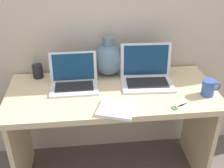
{
  "coord_description": "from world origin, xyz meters",
  "views": [
    {
      "loc": [
        -0.17,
        -1.58,
        1.73
      ],
      "look_at": [
        0.0,
        0.0,
        0.81
      ],
      "focal_mm": 44.83,
      "sensor_mm": 36.0,
      "label": 1
    }
  ],
  "objects_px": {
    "notebook_stack": "(116,109)",
    "pen_cup": "(38,71)",
    "green_vase": "(108,59)",
    "scissors": "(178,107)",
    "coffee_mug": "(209,88)",
    "laptop_right": "(147,72)",
    "laptop_left": "(74,78)"
  },
  "relations": [
    {
      "from": "green_vase",
      "to": "laptop_left",
      "type": "bearing_deg",
      "value": -149.21
    },
    {
      "from": "scissors",
      "to": "pen_cup",
      "type": "bearing_deg",
      "value": 151.95
    },
    {
      "from": "scissors",
      "to": "green_vase",
      "type": "bearing_deg",
      "value": 128.58
    },
    {
      "from": "laptop_left",
      "to": "laptop_right",
      "type": "xyz_separation_m",
      "value": [
        0.5,
        0.01,
        0.01
      ]
    },
    {
      "from": "laptop_left",
      "to": "coffee_mug",
      "type": "xyz_separation_m",
      "value": [
        0.86,
        -0.21,
        -0.01
      ]
    },
    {
      "from": "laptop_right",
      "to": "pen_cup",
      "type": "distance_m",
      "value": 0.78
    },
    {
      "from": "laptop_right",
      "to": "laptop_left",
      "type": "bearing_deg",
      "value": -179.0
    },
    {
      "from": "laptop_left",
      "to": "notebook_stack",
      "type": "height_order",
      "value": "laptop_left"
    },
    {
      "from": "laptop_left",
      "to": "laptop_right",
      "type": "distance_m",
      "value": 0.5
    },
    {
      "from": "green_vase",
      "to": "notebook_stack",
      "type": "distance_m",
      "value": 0.49
    },
    {
      "from": "laptop_left",
      "to": "coffee_mug",
      "type": "height_order",
      "value": "laptop_left"
    },
    {
      "from": "notebook_stack",
      "to": "pen_cup",
      "type": "height_order",
      "value": "pen_cup"
    },
    {
      "from": "green_vase",
      "to": "pen_cup",
      "type": "height_order",
      "value": "green_vase"
    },
    {
      "from": "green_vase",
      "to": "coffee_mug",
      "type": "relative_size",
      "value": 2.26
    },
    {
      "from": "laptop_left",
      "to": "pen_cup",
      "type": "height_order",
      "value": "laptop_left"
    },
    {
      "from": "laptop_left",
      "to": "green_vase",
      "type": "relative_size",
      "value": 1.13
    },
    {
      "from": "laptop_right",
      "to": "green_vase",
      "type": "bearing_deg",
      "value": 150.94
    },
    {
      "from": "laptop_right",
      "to": "coffee_mug",
      "type": "distance_m",
      "value": 0.42
    },
    {
      "from": "notebook_stack",
      "to": "laptop_right",
      "type": "bearing_deg",
      "value": 52.89
    },
    {
      "from": "green_vase",
      "to": "coffee_mug",
      "type": "bearing_deg",
      "value": -30.62
    },
    {
      "from": "scissors",
      "to": "coffee_mug",
      "type": "bearing_deg",
      "value": 26.54
    },
    {
      "from": "laptop_right",
      "to": "pen_cup",
      "type": "bearing_deg",
      "value": 169.76
    },
    {
      "from": "notebook_stack",
      "to": "scissors",
      "type": "xyz_separation_m",
      "value": [
        0.38,
        -0.0,
        -0.01
      ]
    },
    {
      "from": "notebook_stack",
      "to": "coffee_mug",
      "type": "height_order",
      "value": "coffee_mug"
    },
    {
      "from": "laptop_left",
      "to": "notebook_stack",
      "type": "bearing_deg",
      "value": -52.25
    },
    {
      "from": "green_vase",
      "to": "pen_cup",
      "type": "relative_size",
      "value": 1.68
    },
    {
      "from": "laptop_left",
      "to": "coffee_mug",
      "type": "relative_size",
      "value": 2.56
    },
    {
      "from": "laptop_left",
      "to": "laptop_right",
      "type": "height_order",
      "value": "laptop_right"
    },
    {
      "from": "pen_cup",
      "to": "scissors",
      "type": "relative_size",
      "value": 1.19
    },
    {
      "from": "laptop_right",
      "to": "notebook_stack",
      "type": "distance_m",
      "value": 0.42
    },
    {
      "from": "green_vase",
      "to": "scissors",
      "type": "distance_m",
      "value": 0.62
    },
    {
      "from": "laptop_right",
      "to": "scissors",
      "type": "height_order",
      "value": "laptop_right"
    }
  ]
}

